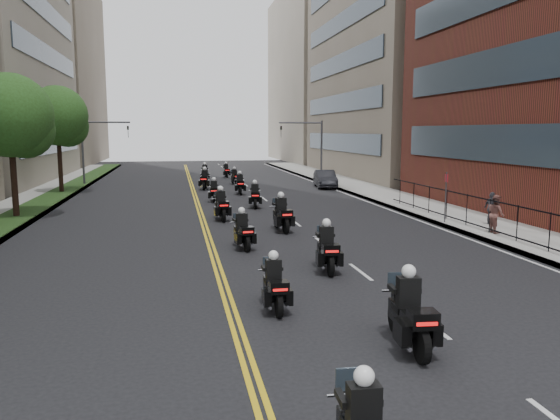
{
  "coord_description": "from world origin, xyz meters",
  "views": [
    {
      "loc": [
        -2.79,
        -6.91,
        4.67
      ],
      "look_at": [
        1.17,
        13.71,
        1.62
      ],
      "focal_mm": 35.0,
      "sensor_mm": 36.0,
      "label": 1
    }
  ],
  "objects_px": {
    "motorcycle_1": "(410,316)",
    "motorcycle_3": "(327,250)",
    "motorcycle_9": "(240,185)",
    "motorcycle_11": "(235,177)",
    "parked_sedan": "(325,179)",
    "motorcycle_2": "(274,287)",
    "motorcycle_13": "(226,171)",
    "motorcycle_6": "(221,207)",
    "pedestrian_b": "(496,214)",
    "motorcycle_4": "(243,232)",
    "motorcycle_10": "(205,180)",
    "pedestrian_c": "(492,208)",
    "motorcycle_7": "(255,197)",
    "motorcycle_12": "(205,174)",
    "motorcycle_8": "(214,192)"
  },
  "relations": [
    {
      "from": "motorcycle_4",
      "to": "motorcycle_3",
      "type": "bearing_deg",
      "value": -66.17
    },
    {
      "from": "pedestrian_b",
      "to": "motorcycle_11",
      "type": "bearing_deg",
      "value": 24.74
    },
    {
      "from": "motorcycle_2",
      "to": "parked_sedan",
      "type": "xyz_separation_m",
      "value": [
        9.72,
        29.88,
        0.1
      ]
    },
    {
      "from": "motorcycle_8",
      "to": "motorcycle_12",
      "type": "distance_m",
      "value": 14.83
    },
    {
      "from": "motorcycle_7",
      "to": "motorcycle_6",
      "type": "bearing_deg",
      "value": -113.0
    },
    {
      "from": "motorcycle_2",
      "to": "motorcycle_3",
      "type": "height_order",
      "value": "motorcycle_3"
    },
    {
      "from": "motorcycle_10",
      "to": "motorcycle_11",
      "type": "relative_size",
      "value": 1.18
    },
    {
      "from": "motorcycle_3",
      "to": "motorcycle_9",
      "type": "bearing_deg",
      "value": 96.75
    },
    {
      "from": "motorcycle_4",
      "to": "motorcycle_6",
      "type": "xyz_separation_m",
      "value": [
        -0.25,
        7.23,
        0.06
      ]
    },
    {
      "from": "motorcycle_2",
      "to": "motorcycle_13",
      "type": "xyz_separation_m",
      "value": [
        2.56,
        41.35,
        0.01
      ]
    },
    {
      "from": "motorcycle_1",
      "to": "motorcycle_2",
      "type": "distance_m",
      "value": 3.94
    },
    {
      "from": "motorcycle_11",
      "to": "parked_sedan",
      "type": "height_order",
      "value": "motorcycle_11"
    },
    {
      "from": "motorcycle_7",
      "to": "motorcycle_11",
      "type": "relative_size",
      "value": 1.11
    },
    {
      "from": "motorcycle_9",
      "to": "motorcycle_2",
      "type": "bearing_deg",
      "value": -91.48
    },
    {
      "from": "motorcycle_11",
      "to": "parked_sedan",
      "type": "bearing_deg",
      "value": -38.74
    },
    {
      "from": "motorcycle_6",
      "to": "motorcycle_11",
      "type": "xyz_separation_m",
      "value": [
        2.81,
        19.3,
        -0.11
      ]
    },
    {
      "from": "motorcycle_12",
      "to": "motorcycle_1",
      "type": "bearing_deg",
      "value": -84.31
    },
    {
      "from": "motorcycle_1",
      "to": "pedestrian_c",
      "type": "xyz_separation_m",
      "value": [
        10.16,
        13.22,
        0.22
      ]
    },
    {
      "from": "motorcycle_1",
      "to": "motorcycle_8",
      "type": "distance_m",
      "value": 25.85
    },
    {
      "from": "motorcycle_3",
      "to": "motorcycle_13",
      "type": "xyz_separation_m",
      "value": [
        0.1,
        37.73,
        -0.07
      ]
    },
    {
      "from": "motorcycle_1",
      "to": "motorcycle_6",
      "type": "xyz_separation_m",
      "value": [
        -2.55,
        18.02,
        -0.01
      ]
    },
    {
      "from": "motorcycle_7",
      "to": "motorcycle_12",
      "type": "distance_m",
      "value": 18.35
    },
    {
      "from": "motorcycle_2",
      "to": "motorcycle_10",
      "type": "distance_m",
      "value": 30.41
    },
    {
      "from": "motorcycle_10",
      "to": "motorcycle_11",
      "type": "xyz_separation_m",
      "value": [
        2.84,
        3.79,
        -0.11
      ]
    },
    {
      "from": "motorcycle_2",
      "to": "parked_sedan",
      "type": "height_order",
      "value": "motorcycle_2"
    },
    {
      "from": "motorcycle_3",
      "to": "motorcycle_4",
      "type": "relative_size",
      "value": 1.06
    },
    {
      "from": "motorcycle_6",
      "to": "motorcycle_2",
      "type": "bearing_deg",
      "value": -93.26
    },
    {
      "from": "motorcycle_8",
      "to": "motorcycle_2",
      "type": "bearing_deg",
      "value": -85.99
    },
    {
      "from": "motorcycle_2",
      "to": "motorcycle_7",
      "type": "height_order",
      "value": "motorcycle_7"
    },
    {
      "from": "motorcycle_1",
      "to": "motorcycle_3",
      "type": "relative_size",
      "value": 1.04
    },
    {
      "from": "motorcycle_2",
      "to": "motorcycle_3",
      "type": "relative_size",
      "value": 0.89
    },
    {
      "from": "motorcycle_3",
      "to": "motorcycle_10",
      "type": "bearing_deg",
      "value": 101.76
    },
    {
      "from": "motorcycle_10",
      "to": "motorcycle_13",
      "type": "bearing_deg",
      "value": 83.81
    },
    {
      "from": "parked_sedan",
      "to": "motorcycle_2",
      "type": "bearing_deg",
      "value": -100.32
    },
    {
      "from": "motorcycle_3",
      "to": "pedestrian_b",
      "type": "xyz_separation_m",
      "value": [
        9.06,
        4.47,
        0.31
      ]
    },
    {
      "from": "motorcycle_1",
      "to": "motorcycle_7",
      "type": "height_order",
      "value": "motorcycle_1"
    },
    {
      "from": "motorcycle_6",
      "to": "motorcycle_9",
      "type": "xyz_separation_m",
      "value": [
        2.36,
        11.64,
        -0.03
      ]
    },
    {
      "from": "motorcycle_1",
      "to": "parked_sedan",
      "type": "relative_size",
      "value": 0.57
    },
    {
      "from": "motorcycle_13",
      "to": "motorcycle_11",
      "type": "bearing_deg",
      "value": -91.41
    },
    {
      "from": "motorcycle_13",
      "to": "pedestrian_b",
      "type": "height_order",
      "value": "pedestrian_b"
    },
    {
      "from": "motorcycle_2",
      "to": "motorcycle_3",
      "type": "distance_m",
      "value": 4.38
    },
    {
      "from": "motorcycle_1",
      "to": "motorcycle_12",
      "type": "distance_m",
      "value": 40.63
    },
    {
      "from": "motorcycle_9",
      "to": "motorcycle_11",
      "type": "distance_m",
      "value": 7.67
    },
    {
      "from": "motorcycle_8",
      "to": "motorcycle_7",
      "type": "bearing_deg",
      "value": -52.39
    },
    {
      "from": "motorcycle_9",
      "to": "motorcycle_6",
      "type": "bearing_deg",
      "value": -98.2
    },
    {
      "from": "motorcycle_2",
      "to": "motorcycle_6",
      "type": "distance_m",
      "value": 14.9
    },
    {
      "from": "motorcycle_8",
      "to": "motorcycle_6",
      "type": "bearing_deg",
      "value": -87.21
    },
    {
      "from": "motorcycle_2",
      "to": "motorcycle_4",
      "type": "bearing_deg",
      "value": 89.64
    },
    {
      "from": "motorcycle_10",
      "to": "pedestrian_c",
      "type": "height_order",
      "value": "motorcycle_10"
    },
    {
      "from": "motorcycle_1",
      "to": "motorcycle_9",
      "type": "distance_m",
      "value": 29.66
    }
  ]
}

